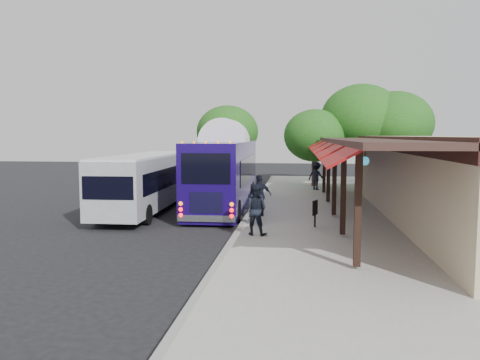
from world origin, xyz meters
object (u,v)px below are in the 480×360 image
at_px(city_bus, 148,180).
at_px(ped_c, 260,196).
at_px(ped_d, 316,176).
at_px(ped_b, 255,209).
at_px(coach_bus, 225,170).
at_px(ped_a, 256,205).
at_px(sign_board, 315,209).

relative_size(city_bus, ped_c, 5.69).
bearing_deg(ped_c, ped_d, -129.51).
height_order(ped_b, ped_c, ped_b).
distance_m(ped_b, ped_d, 14.36).
distance_m(coach_bus, ped_a, 5.70).
xyz_separation_m(coach_bus, ped_c, (2.05, -3.33, -0.87)).
height_order(city_bus, ped_b, city_bus).
distance_m(coach_bus, city_bus, 3.89).
bearing_deg(sign_board, ped_c, 159.43).
relative_size(coach_bus, ped_a, 7.31).
relative_size(ped_b, ped_c, 1.00).
relative_size(coach_bus, ped_b, 6.23).
distance_m(city_bus, ped_b, 7.98).
relative_size(city_bus, sign_board, 9.92).
bearing_deg(ped_a, sign_board, -8.25).
bearing_deg(sign_board, coach_bus, 151.21).
distance_m(city_bus, sign_board, 8.79).
xyz_separation_m(ped_a, ped_b, (0.15, -1.93, 0.13)).
height_order(city_bus, ped_d, city_bus).
distance_m(coach_bus, ped_d, 8.52).
bearing_deg(coach_bus, city_bus, -156.74).
height_order(ped_a, ped_c, ped_c).
bearing_deg(ped_a, ped_b, -86.88).
height_order(ped_b, sign_board, ped_b).
height_order(ped_a, sign_board, ped_a).
relative_size(city_bus, ped_b, 5.67).
bearing_deg(ped_a, ped_c, 88.67).
bearing_deg(sign_board, city_bus, 176.61).
relative_size(coach_bus, ped_c, 6.24).
bearing_deg(ped_b, ped_d, -88.03).
xyz_separation_m(ped_d, sign_board, (-0.52, -12.46, -0.20)).
relative_size(ped_a, sign_board, 1.49).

